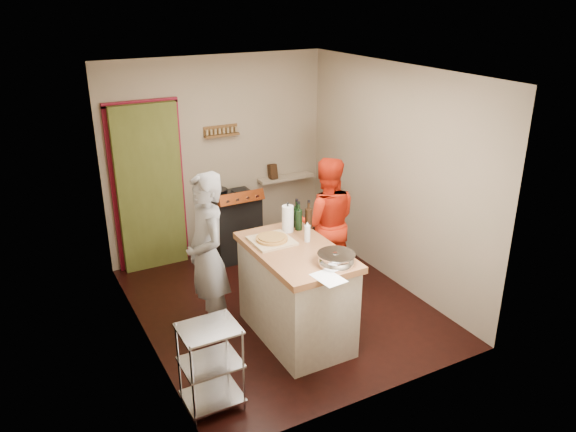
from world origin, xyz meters
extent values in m
plane|color=black|center=(0.00, 0.00, 0.00)|extent=(3.50, 3.50, 0.00)
cube|color=gray|center=(0.00, 1.75, 1.30)|extent=(3.00, 0.04, 2.60)
cube|color=#565B23|center=(-0.95, 1.80, 1.05)|extent=(0.80, 0.40, 2.10)
cube|color=maroon|center=(-1.37, 1.73, 1.05)|extent=(0.06, 0.06, 2.10)
cube|color=maroon|center=(-0.53, 1.73, 1.05)|extent=(0.06, 0.06, 2.10)
cube|color=maroon|center=(-0.95, 1.73, 2.10)|extent=(0.90, 0.06, 0.06)
cube|color=brown|center=(0.05, 1.70, 1.60)|extent=(0.46, 0.09, 0.03)
cube|color=brown|center=(0.05, 1.74, 1.66)|extent=(0.46, 0.02, 0.12)
cube|color=olive|center=(0.05, 1.70, 1.66)|extent=(0.42, 0.04, 0.07)
cube|color=gray|center=(0.95, 1.65, 0.90)|extent=(0.80, 0.18, 0.04)
cube|color=black|center=(0.75, 1.65, 1.02)|extent=(0.10, 0.14, 0.22)
cube|color=gray|center=(-1.50, 0.00, 1.30)|extent=(0.04, 3.50, 2.60)
cube|color=gray|center=(1.50, 0.00, 1.30)|extent=(0.04, 3.50, 2.60)
cube|color=white|center=(0.00, 0.00, 2.61)|extent=(3.00, 3.50, 0.02)
cube|color=black|center=(0.05, 1.43, 0.40)|extent=(0.60, 0.55, 0.80)
cube|color=black|center=(0.05, 1.43, 0.83)|extent=(0.60, 0.55, 0.06)
cube|color=maroon|center=(0.05, 1.15, 0.92)|extent=(0.60, 0.15, 0.17)
cylinder|color=black|center=(-0.10, 1.56, 0.91)|extent=(0.26, 0.26, 0.05)
cylinder|color=silver|center=(-1.50, -1.38, 0.40)|extent=(0.02, 0.02, 0.80)
cylinder|color=silver|center=(-1.06, -1.38, 0.40)|extent=(0.02, 0.02, 0.80)
cylinder|color=silver|center=(-1.50, -1.02, 0.40)|extent=(0.02, 0.02, 0.80)
cylinder|color=silver|center=(-1.06, -1.02, 0.40)|extent=(0.02, 0.02, 0.80)
cube|color=silver|center=(-1.28, -1.20, 0.10)|extent=(0.48, 0.40, 0.02)
cube|color=silver|center=(-1.28, -1.20, 0.45)|extent=(0.48, 0.40, 0.02)
cube|color=silver|center=(-1.28, -1.20, 0.78)|extent=(0.48, 0.40, 0.02)
cube|color=beige|center=(-0.14, -0.60, 0.46)|extent=(0.71, 1.25, 0.93)
cube|color=#9B613B|center=(-0.14, -0.60, 0.96)|extent=(0.78, 1.31, 0.06)
cube|color=#E5BB8B|center=(-0.27, -0.35, 1.00)|extent=(0.40, 0.40, 0.02)
cylinder|color=#B67C39|center=(-0.27, -0.35, 1.03)|extent=(0.32, 0.32, 0.02)
ellipsoid|color=silver|center=(0.02, -1.07, 1.05)|extent=(0.35, 0.35, 0.11)
cylinder|color=white|center=(0.00, -0.19, 1.13)|extent=(0.12, 0.12, 0.28)
cylinder|color=silver|center=(0.05, -0.50, 1.08)|extent=(0.06, 0.06, 0.17)
cube|color=white|center=(-0.18, -1.26, 0.99)|extent=(0.24, 0.32, 0.00)
cylinder|color=black|center=(0.14, -0.13, 1.15)|extent=(0.08, 0.08, 0.31)
cylinder|color=black|center=(0.23, -0.22, 1.15)|extent=(0.08, 0.08, 0.31)
cylinder|color=black|center=(0.12, -0.21, 1.15)|extent=(0.08, 0.08, 0.31)
imported|color=#A8A7AC|center=(-0.88, -0.12, 0.87)|extent=(0.43, 0.64, 1.74)
imported|color=red|center=(0.72, 0.22, 0.79)|extent=(0.95, 0.86, 1.58)
camera|label=1|loc=(-2.55, -4.92, 3.34)|focal=35.00mm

